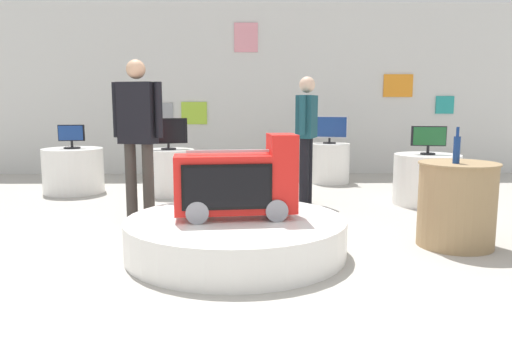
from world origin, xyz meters
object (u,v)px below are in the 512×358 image
object	(u,v)px
display_pedestal_left_rear	(426,179)
display_pedestal_right_rear	(169,172)
display_pedestal_far_right	(329,163)
side_table_round	(457,204)
bottle_on_side_table	(457,149)
display_pedestal_center_rear	(73,171)
shopper_browsing_near_truck	(307,131)
tv_on_left_rear	(429,138)
tv_on_far_right	(330,128)
tv_on_center_rear	(71,136)
shopper_browsing_rear	(138,129)
main_display_pedestal	(236,236)
tv_on_right_rear	(168,133)
novelty_firetruck_tv	(238,184)

from	to	relation	value
display_pedestal_left_rear	display_pedestal_right_rear	size ratio (longest dim) A/B	1.16
display_pedestal_far_right	side_table_round	world-z (taller)	side_table_round
display_pedestal_right_rear	bottle_on_side_table	bearing A→B (deg)	-42.70
display_pedestal_center_rear	shopper_browsing_near_truck	distance (m)	3.50
tv_on_left_rear	tv_on_far_right	bearing A→B (deg)	118.12
tv_on_center_rear	side_table_round	bearing A→B (deg)	-32.53
display_pedestal_far_right	shopper_browsing_rear	world-z (taller)	shopper_browsing_rear
main_display_pedestal	display_pedestal_right_rear	distance (m)	3.08
tv_on_center_rear	shopper_browsing_near_truck	bearing A→B (deg)	-16.43
tv_on_left_rear	tv_on_far_right	world-z (taller)	tv_on_far_right
main_display_pedestal	shopper_browsing_near_truck	distance (m)	2.40
tv_on_left_rear	shopper_browsing_rear	xyz separation A→B (m)	(-3.46, -1.04, 0.17)
tv_on_left_rear	side_table_round	bearing A→B (deg)	-101.98
tv_on_center_rear	bottle_on_side_table	world-z (taller)	bottle_on_side_table
tv_on_left_rear	display_pedestal_far_right	bearing A→B (deg)	118.10
display_pedestal_center_rear	tv_on_right_rear	xyz separation A→B (m)	(1.43, -0.18, 0.56)
display_pedestal_right_rear	tv_on_far_right	xyz separation A→B (m)	(2.46, 1.06, 0.57)
tv_on_center_rear	side_table_round	size ratio (longest dim) A/B	0.48
tv_on_left_rear	display_pedestal_center_rear	world-z (taller)	tv_on_left_rear
tv_on_right_rear	tv_on_far_right	distance (m)	2.69
tv_on_left_rear	tv_on_right_rear	world-z (taller)	tv_on_right_rear
display_pedestal_left_rear	display_pedestal_far_right	size ratio (longest dim) A/B	1.25
shopper_browsing_rear	tv_on_center_rear	bearing A→B (deg)	125.53
display_pedestal_center_rear	tv_on_far_right	world-z (taller)	tv_on_far_right
novelty_firetruck_tv	display_pedestal_center_rear	bearing A→B (deg)	128.87
shopper_browsing_rear	bottle_on_side_table	bearing A→B (deg)	-17.52
novelty_firetruck_tv	tv_on_left_rear	xyz separation A→B (m)	(2.38, 2.15, 0.24)
main_display_pedestal	display_pedestal_right_rear	bearing A→B (deg)	109.61
main_display_pedestal	display_pedestal_far_right	bearing A→B (deg)	70.19
novelty_firetruck_tv	side_table_round	world-z (taller)	novelty_firetruck_tv
tv_on_left_rear	bottle_on_side_table	world-z (taller)	bottle_on_side_table
novelty_firetruck_tv	bottle_on_side_table	xyz separation A→B (m)	(1.92, 0.16, 0.28)
main_display_pedestal	display_pedestal_center_rear	xyz separation A→B (m)	(-2.46, 3.08, 0.17)
tv_on_center_rear	shopper_browsing_near_truck	distance (m)	3.44
tv_on_far_right	bottle_on_side_table	distance (m)	3.84
shopper_browsing_rear	display_pedestal_right_rear	bearing A→B (deg)	89.27
tv_on_center_rear	display_pedestal_right_rear	distance (m)	1.52
display_pedestal_left_rear	side_table_round	xyz separation A→B (m)	(-0.41, -1.92, 0.07)
display_pedestal_center_rear	shopper_browsing_rear	distance (m)	2.52
display_pedestal_center_rear	display_pedestal_far_right	world-z (taller)	same
display_pedestal_left_rear	shopper_browsing_rear	size ratio (longest dim) A/B	0.48
tv_on_center_rear	main_display_pedestal	bearing A→B (deg)	-51.29
display_pedestal_center_rear	shopper_browsing_rear	world-z (taller)	shopper_browsing_rear
main_display_pedestal	tv_on_center_rear	world-z (taller)	tv_on_center_rear
display_pedestal_left_rear	display_pedestal_center_rear	distance (m)	4.95
tv_on_right_rear	shopper_browsing_rear	size ratio (longest dim) A/B	0.30
tv_on_center_rear	side_table_round	world-z (taller)	tv_on_center_rear
display_pedestal_center_rear	bottle_on_side_table	bearing A→B (deg)	-33.55
tv_on_right_rear	bottle_on_side_table	distance (m)	4.04
tv_on_right_rear	tv_on_left_rear	bearing A→B (deg)	-12.39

